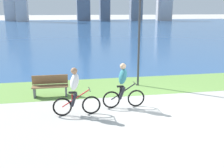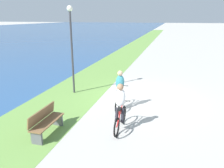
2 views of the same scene
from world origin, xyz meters
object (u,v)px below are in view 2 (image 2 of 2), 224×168
bench_near_path (46,122)px  cyclist_lead (120,90)px  cyclist_trailing (120,108)px  lamppost_tall (71,39)px

bench_near_path → cyclist_lead: bearing=-34.6°
bench_near_path → cyclist_trailing: bearing=-67.8°
bench_near_path → lamppost_tall: 4.83m
cyclist_lead → bench_near_path: cyclist_lead is taller
lamppost_tall → cyclist_lead: bearing=-116.1°
cyclist_lead → cyclist_trailing: size_ratio=1.00×
cyclist_trailing → lamppost_tall: (3.16, 3.25, 1.96)m
cyclist_lead → bench_near_path: 3.35m
bench_near_path → lamppost_tall: lamppost_tall is taller
cyclist_lead → lamppost_tall: lamppost_tall is taller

